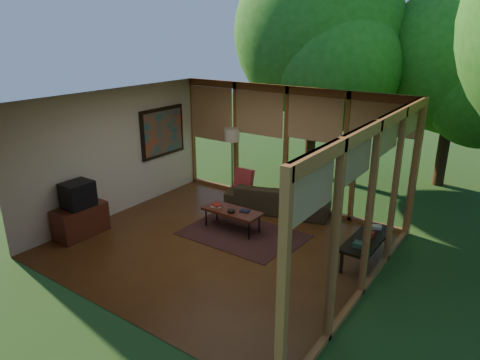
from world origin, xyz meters
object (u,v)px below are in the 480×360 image
Objects in this scene: coffee_table at (232,212)px; floor_lamp at (232,139)px; television at (78,195)px; sofa at (273,198)px; media_cabinet at (81,221)px; side_console at (363,239)px.

floor_lamp is at bearing 125.90° from coffee_table.
sofa is at bearing 52.81° from television.
sofa is at bearing 52.58° from media_cabinet.
television is 2.99m from coffee_table.
media_cabinet is 5.34m from side_console.
media_cabinet is at bearing -155.76° from side_console.
sofa is 2.04× the size of media_cabinet.
floor_lamp is at bearing 160.97° from side_console.
television reaches higher than sofa.
sofa is at bearing 83.10° from coffee_table.
side_console is at bearing 24.33° from television.
television is (-2.43, -3.20, 0.55)m from sofa.
floor_lamp is 2.21m from coffee_table.
television is at bearing -140.31° from coffee_table.
television is at bearing 0.00° from media_cabinet.
floor_lamp is at bearing 71.87° from media_cabinet.
media_cabinet is 1.82× the size of television.
television is at bearing -107.83° from floor_lamp.
television is at bearing 35.41° from sofa.
media_cabinet reaches higher than sofa.
sofa is 1.74m from floor_lamp.
coffee_table is at bearing 65.70° from sofa.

